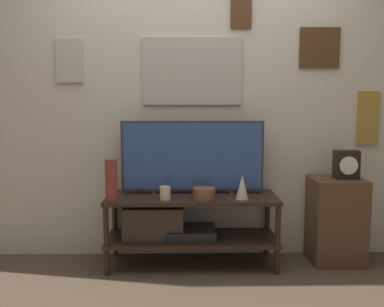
% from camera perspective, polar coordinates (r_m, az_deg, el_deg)
% --- Properties ---
extents(ground_plane, '(12.00, 12.00, 0.00)m').
position_cam_1_polar(ground_plane, '(3.34, 0.07, -15.57)').
color(ground_plane, '#4C3D2D').
extents(wall_back, '(6.40, 0.08, 2.70)m').
position_cam_1_polar(wall_back, '(3.64, -0.10, 8.17)').
color(wall_back, beige).
rests_on(wall_back, ground_plane).
extents(media_console, '(1.30, 0.47, 0.54)m').
position_cam_1_polar(media_console, '(3.49, -1.85, -8.64)').
color(media_console, black).
rests_on(media_console, ground_plane).
extents(television, '(1.11, 0.05, 0.57)m').
position_cam_1_polar(television, '(3.49, 0.06, -0.35)').
color(television, '#333338').
rests_on(television, media_console).
extents(vase_wide_bowl, '(0.17, 0.17, 0.08)m').
position_cam_1_polar(vase_wide_bowl, '(3.33, 1.54, -5.10)').
color(vase_wide_bowl, brown).
rests_on(vase_wide_bowl, media_console).
extents(vase_tall_ceramic, '(0.09, 0.09, 0.31)m').
position_cam_1_polar(vase_tall_ceramic, '(3.30, -10.22, -3.35)').
color(vase_tall_ceramic, brown).
rests_on(vase_tall_ceramic, media_console).
extents(vase_slim_bronze, '(0.09, 0.09, 0.18)m').
position_cam_1_polar(vase_slim_bronze, '(3.33, 6.39, -4.24)').
color(vase_slim_bronze, beige).
rests_on(vase_slim_bronze, media_console).
extents(candle_jar, '(0.08, 0.08, 0.10)m').
position_cam_1_polar(candle_jar, '(3.31, -3.42, -5.04)').
color(candle_jar, beige).
rests_on(candle_jar, media_console).
extents(side_table, '(0.40, 0.37, 0.67)m').
position_cam_1_polar(side_table, '(3.73, 17.82, -8.07)').
color(side_table, '#513823').
rests_on(side_table, ground_plane).
extents(mantel_clock, '(0.19, 0.11, 0.22)m').
position_cam_1_polar(mantel_clock, '(3.65, 19.00, -1.35)').
color(mantel_clock, black).
rests_on(mantel_clock, side_table).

